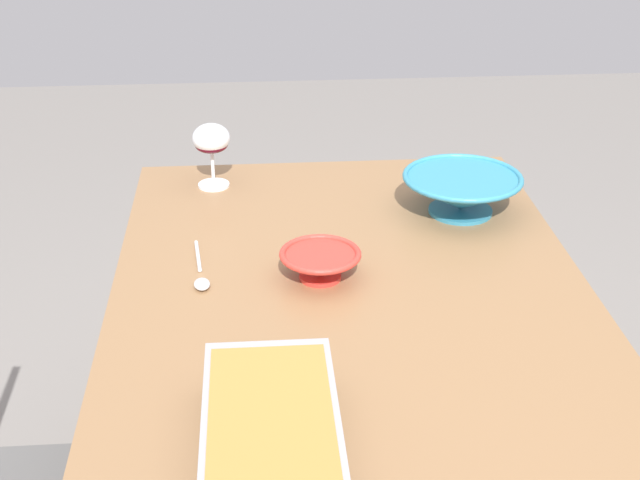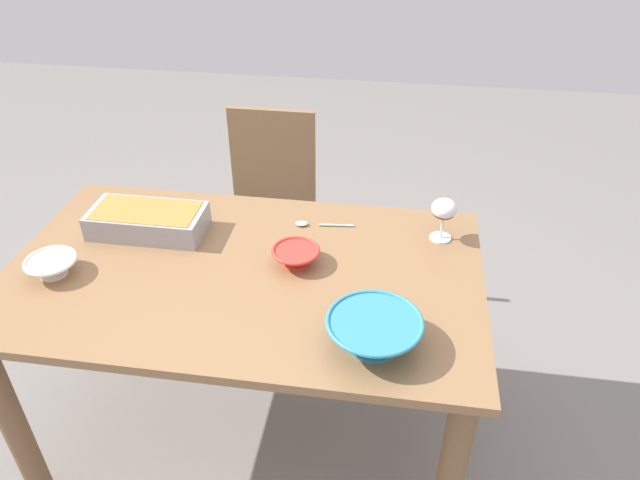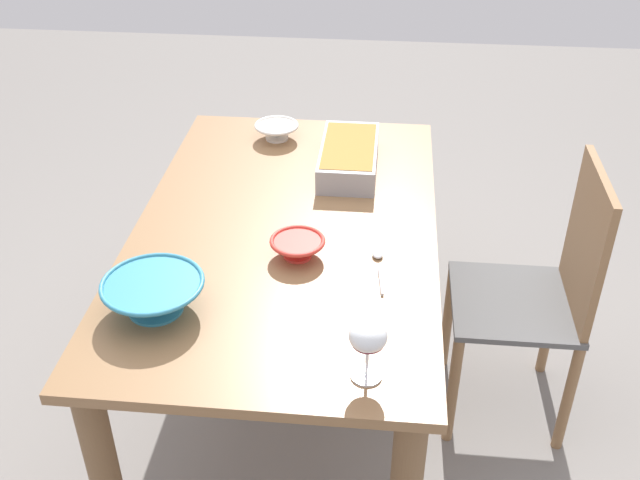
% 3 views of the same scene
% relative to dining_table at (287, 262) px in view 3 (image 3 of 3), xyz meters
% --- Properties ---
extents(ground_plane, '(8.00, 8.00, 0.00)m').
position_rel_dining_table_xyz_m(ground_plane, '(0.00, 0.00, -0.64)').
color(ground_plane, gray).
extents(dining_table, '(1.50, 0.89, 0.78)m').
position_rel_dining_table_xyz_m(dining_table, '(0.00, 0.00, 0.00)').
color(dining_table, olive).
rests_on(dining_table, ground_plane).
extents(chair, '(0.41, 0.40, 0.94)m').
position_rel_dining_table_xyz_m(chair, '(-0.11, 0.81, -0.13)').
color(chair, '#595959').
rests_on(chair, ground_plane).
extents(wine_glass, '(0.09, 0.09, 0.15)m').
position_rel_dining_table_xyz_m(wine_glass, '(0.62, 0.27, 0.25)').
color(wine_glass, white).
rests_on(wine_glass, dining_table).
extents(casserole_dish, '(0.39, 0.19, 0.09)m').
position_rel_dining_table_xyz_m(casserole_dish, '(-0.37, 0.16, 0.19)').
color(casserole_dish, '#99999E').
rests_on(casserole_dish, dining_table).
extents(mixing_bowl, '(0.16, 0.16, 0.06)m').
position_rel_dining_table_xyz_m(mixing_bowl, '(0.16, 0.06, 0.17)').
color(mixing_bowl, red).
rests_on(mixing_bowl, dining_table).
extents(small_bowl, '(0.16, 0.16, 0.06)m').
position_rel_dining_table_xyz_m(small_bowl, '(-0.58, -0.11, 0.17)').
color(small_bowl, white).
rests_on(small_bowl, dining_table).
extents(serving_bowl, '(0.26, 0.26, 0.09)m').
position_rel_dining_table_xyz_m(serving_bowl, '(0.43, -0.27, 0.19)').
color(serving_bowl, teal).
rests_on(serving_bowl, dining_table).
extents(serving_spoon, '(0.20, 0.04, 0.01)m').
position_rel_dining_table_xyz_m(serving_spoon, '(0.17, 0.28, 0.14)').
color(serving_spoon, silver).
rests_on(serving_spoon, dining_table).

